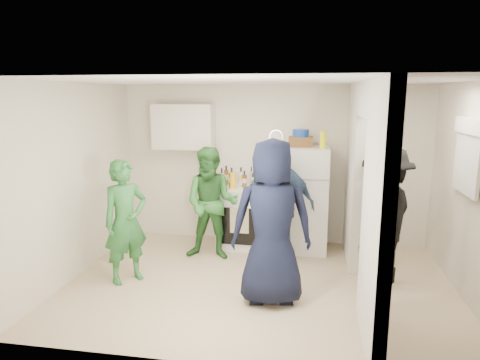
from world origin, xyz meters
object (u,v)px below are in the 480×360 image
stove (243,216)px  person_green_center (212,204)px  wicker_basket (301,142)px  person_denim (277,204)px  yellow_cup_stack_top (323,140)px  person_navy (272,222)px  blue_bowl (301,133)px  person_nook (385,216)px  fridge (306,200)px  person_green_left (126,222)px

stove → person_green_center: bearing=-121.8°
wicker_basket → person_denim: wicker_basket is taller
yellow_cup_stack_top → person_green_center: (-1.54, -0.46, -0.90)m
stove → person_green_center: size_ratio=0.59×
person_green_center → person_navy: 1.55m
blue_bowl → person_nook: size_ratio=0.14×
fridge → person_green_center: size_ratio=0.97×
stove → blue_bowl: bearing=1.3°
stove → person_denim: 0.95m
fridge → person_navy: person_navy is taller
yellow_cup_stack_top → person_navy: 1.91m
wicker_basket → yellow_cup_stack_top: size_ratio=1.40×
person_navy → wicker_basket: bearing=-106.7°
person_navy → stove: bearing=-80.1°
yellow_cup_stack_top → person_navy: size_ratio=0.13×
wicker_basket → person_navy: (-0.25, -1.81, -0.71)m
person_nook → person_green_left: bearing=-51.6°
person_green_left → person_denim: size_ratio=0.91×
fridge → person_denim: (-0.38, -0.62, 0.07)m
fridge → person_nook: size_ratio=0.90×
blue_bowl → person_nook: (1.08, -1.10, -0.91)m
person_green_left → person_nook: bearing=-40.4°
fridge → blue_bowl: size_ratio=6.60×
person_green_center → yellow_cup_stack_top: bearing=16.0°
stove → person_nook: size_ratio=0.54×
fridge → person_nook: (0.98, -1.05, 0.08)m
person_navy → blue_bowl: bearing=-106.7°
wicker_basket → stove: bearing=-178.7°
stove → wicker_basket: 1.46m
fridge → person_nook: bearing=-47.1°
person_navy → person_nook: person_navy is taller
stove → person_green_left: person_green_left is taller
wicker_basket → person_green_center: bearing=-153.5°
person_denim → person_nook: bearing=-17.1°
fridge → wicker_basket: wicker_basket is taller
fridge → yellow_cup_stack_top: bearing=-24.4°
yellow_cup_stack_top → person_navy: (-0.57, -1.66, -0.76)m
person_denim → blue_bowl: bearing=68.0°
fridge → person_nook: person_nook is taller
stove → person_denim: bearing=-48.3°
person_denim → person_navy: bearing=-88.1°
blue_bowl → person_navy: bearing=-97.9°
wicker_basket → person_navy: size_ratio=0.18×
person_green_center → person_denim: bearing=-4.4°
stove → person_navy: person_navy is taller
blue_bowl → person_nook: blue_bowl is taller
blue_bowl → stove: bearing=-178.7°
fridge → person_denim: bearing=-121.3°
stove → person_green_center: 0.77m
fridge → person_green_left: size_ratio=1.01×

